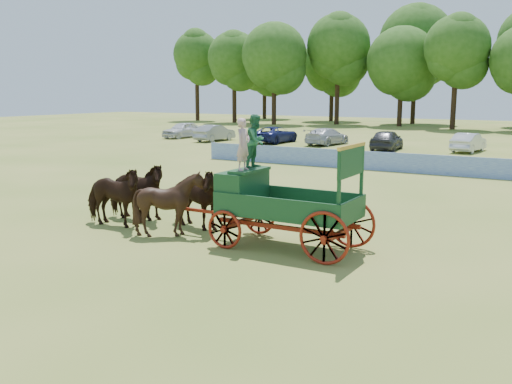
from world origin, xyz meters
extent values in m
plane|color=#9E9347|center=(0.00, 0.00, 0.00)|extent=(160.00, 160.00, 0.00)
imported|color=black|center=(-5.98, 0.83, 0.99)|extent=(2.46, 1.33, 1.99)
imported|color=black|center=(-5.98, 1.93, 0.99)|extent=(2.51, 1.49, 1.99)
imported|color=black|center=(-3.58, 0.83, 0.99)|extent=(2.00, 1.82, 1.99)
imported|color=black|center=(-3.58, 1.93, 0.99)|extent=(2.52, 1.52, 1.99)
cube|color=maroon|center=(-1.38, 1.38, 0.60)|extent=(0.12, 2.00, 0.12)
cube|color=maroon|center=(1.62, 1.38, 0.60)|extent=(0.12, 2.00, 0.12)
cube|color=maroon|center=(0.12, 0.83, 0.72)|extent=(3.80, 0.10, 0.12)
cube|color=maroon|center=(0.12, 1.93, 0.72)|extent=(3.80, 0.10, 0.12)
cube|color=maroon|center=(-2.28, 1.38, 0.75)|extent=(2.80, 0.09, 0.09)
cube|color=#164420|center=(0.12, 1.38, 1.00)|extent=(3.80, 1.80, 0.10)
cube|color=#164420|center=(0.12, 0.50, 1.30)|extent=(3.80, 0.06, 0.55)
cube|color=#164420|center=(0.12, 2.26, 1.30)|extent=(3.80, 0.06, 0.55)
cube|color=#164420|center=(2.00, 1.38, 1.30)|extent=(0.06, 1.80, 0.55)
cube|color=#164420|center=(-1.38, 1.38, 1.55)|extent=(0.85, 1.70, 1.05)
cube|color=#164420|center=(-1.13, 1.38, 2.12)|extent=(0.55, 1.50, 0.08)
cube|color=#164420|center=(-1.76, 1.38, 1.35)|extent=(0.10, 1.60, 0.65)
cube|color=#164420|center=(-1.58, 1.38, 1.05)|extent=(0.55, 1.60, 0.06)
cube|color=#164420|center=(1.92, 0.58, 1.95)|extent=(0.08, 0.08, 1.80)
cube|color=#164420|center=(1.92, 2.18, 1.95)|extent=(0.08, 0.08, 1.80)
cube|color=#164420|center=(1.92, 1.38, 2.55)|extent=(0.07, 1.75, 0.75)
cube|color=gold|center=(1.92, 1.38, 2.95)|extent=(0.08, 1.80, 0.09)
cube|color=gold|center=(1.88, 1.38, 2.55)|extent=(0.02, 1.30, 0.12)
torus|color=maroon|center=(-1.38, 0.43, 0.55)|extent=(1.09, 0.09, 1.09)
torus|color=maroon|center=(-1.38, 2.33, 0.55)|extent=(1.09, 0.09, 1.09)
torus|color=maroon|center=(1.62, 0.43, 0.70)|extent=(1.39, 0.09, 1.39)
torus|color=maroon|center=(1.62, 2.33, 0.70)|extent=(1.39, 0.09, 1.39)
imported|color=#CD9C9D|center=(-1.13, 1.03, 2.88)|extent=(0.35, 0.53, 1.45)
imported|color=#286C42|center=(-1.13, 1.73, 2.93)|extent=(0.58, 0.74, 1.53)
cube|color=#1E3EA3|center=(-1.00, 18.00, 0.53)|extent=(26.00, 0.08, 1.05)
imported|color=silver|center=(-26.00, 30.57, 0.74)|extent=(2.19, 4.53, 1.49)
imported|color=gray|center=(-21.43, 29.21, 0.71)|extent=(1.73, 4.39, 1.42)
imported|color=navy|center=(-16.03, 30.45, 0.69)|extent=(2.41, 5.01, 1.38)
imported|color=silver|center=(-11.42, 30.85, 0.69)|extent=(2.51, 4.96, 1.38)
imported|color=#333338|center=(-5.84, 29.03, 0.77)|extent=(2.21, 4.66, 1.54)
imported|color=silver|center=(-0.36, 30.90, 0.68)|extent=(1.92, 4.29, 1.37)
cylinder|color=#382314|center=(-44.00, 57.61, 2.64)|extent=(0.60, 0.60, 5.29)
sphere|color=#254E14|center=(-44.00, 57.61, 9.74)|extent=(6.81, 6.81, 6.81)
cylinder|color=#382314|center=(-36.20, 55.68, 2.42)|extent=(0.60, 0.60, 4.84)
sphere|color=#254E14|center=(-36.20, 55.68, 8.92)|extent=(7.28, 7.28, 7.28)
cylinder|color=#382314|center=(-29.08, 54.19, 2.43)|extent=(0.60, 0.60, 4.86)
sphere|color=#254E14|center=(-29.08, 54.19, 8.95)|extent=(8.47, 8.47, 8.47)
cylinder|color=#382314|center=(-22.01, 58.60, 2.77)|extent=(0.60, 0.60, 5.55)
sphere|color=#254E14|center=(-22.01, 58.60, 10.22)|extent=(8.20, 8.20, 8.20)
cylinder|color=#382314|center=(-13.60, 58.63, 2.16)|extent=(0.60, 0.60, 4.32)
sphere|color=#254E14|center=(-13.60, 58.63, 7.96)|extent=(8.59, 8.59, 8.59)
cylinder|color=#382314|center=(-6.65, 56.17, 2.51)|extent=(0.60, 0.60, 5.02)
sphere|color=#254E14|center=(-6.65, 56.17, 9.26)|extent=(7.35, 7.35, 7.35)
cylinder|color=#382314|center=(-38.00, 67.41, 2.34)|extent=(0.60, 0.60, 4.69)
sphere|color=#254E14|center=(-38.00, 67.41, 8.64)|extent=(8.93, 8.93, 8.93)
cylinder|color=#382314|center=(-25.90, 65.92, 2.29)|extent=(0.60, 0.60, 4.57)
sphere|color=#254E14|center=(-25.90, 65.92, 8.43)|extent=(8.51, 8.51, 8.51)
cylinder|color=#382314|center=(-13.71, 65.18, 2.95)|extent=(0.60, 0.60, 5.91)
sphere|color=#254E14|center=(-13.71, 65.18, 10.88)|extent=(9.73, 9.73, 9.73)
camera|label=1|loc=(7.15, -12.42, 4.34)|focal=40.00mm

